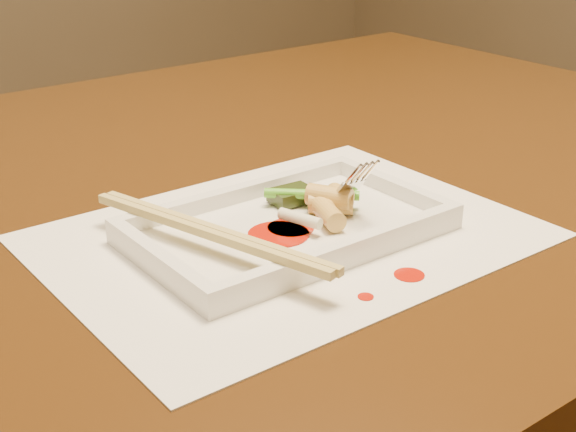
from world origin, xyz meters
TOP-DOWN VIEW (x-y plane):
  - table at (0.00, 0.00)m, footprint 1.40×0.90m
  - placemat at (-0.02, -0.17)m, footprint 0.40×0.30m
  - sauce_splatter_a at (0.01, -0.28)m, footprint 0.02×0.02m
  - sauce_splatter_b at (-0.04, -0.29)m, footprint 0.01×0.01m
  - plate_base at (-0.02, -0.17)m, footprint 0.26×0.16m
  - plate_rim_far at (-0.02, -0.09)m, footprint 0.26×0.01m
  - plate_rim_near at (-0.02, -0.24)m, footprint 0.26×0.01m
  - plate_rim_left at (-0.14, -0.17)m, footprint 0.01×0.14m
  - plate_rim_right at (0.10, -0.17)m, footprint 0.01×0.14m
  - veg_piece at (0.02, -0.13)m, footprint 0.04×0.03m
  - scallion_white at (-0.02, -0.18)m, footprint 0.02×0.04m
  - scallion_green at (0.02, -0.15)m, footprint 0.07×0.06m
  - chopstick_a at (-0.10, -0.17)m, footprint 0.07×0.23m
  - chopstick_b at (-0.09, -0.17)m, footprint 0.07×0.23m
  - fork at (0.05, -0.15)m, footprint 0.09×0.10m
  - sauce_blob_0 at (-0.04, -0.17)m, footprint 0.05×0.05m
  - sauce_blob_1 at (-0.02, -0.17)m, footprint 0.04×0.04m
  - rice_cake_0 at (0.01, -0.18)m, footprint 0.03×0.05m
  - rice_cake_1 at (0.03, -0.16)m, footprint 0.05×0.04m
  - rice_cake_2 at (0.03, -0.17)m, footprint 0.04×0.04m
  - rice_cake_3 at (0.03, -0.17)m, footprint 0.04×0.04m

SIDE VIEW (x-z plane):
  - table at x=0.00m, z-range 0.27..1.02m
  - placemat at x=-0.02m, z-range 0.75..0.75m
  - sauce_splatter_a at x=0.01m, z-range 0.75..0.75m
  - sauce_splatter_b at x=-0.04m, z-range 0.75..0.75m
  - plate_base at x=-0.02m, z-range 0.75..0.76m
  - sauce_blob_0 at x=-0.04m, z-range 0.76..0.76m
  - sauce_blob_1 at x=-0.02m, z-range 0.76..0.76m
  - plate_rim_far at x=-0.02m, z-range 0.76..0.77m
  - plate_rim_near at x=-0.02m, z-range 0.76..0.77m
  - plate_rim_left at x=-0.14m, z-range 0.76..0.77m
  - plate_rim_right at x=0.10m, z-range 0.76..0.77m
  - veg_piece at x=0.02m, z-range 0.76..0.77m
  - rice_cake_0 at x=0.01m, z-range 0.76..0.78m
  - rice_cake_1 at x=0.03m, z-range 0.76..0.78m
  - rice_cake_3 at x=0.03m, z-range 0.76..0.78m
  - scallion_white at x=-0.02m, z-range 0.77..0.78m
  - scallion_green at x=0.02m, z-range 0.77..0.78m
  - rice_cake_2 at x=0.03m, z-range 0.77..0.79m
  - chopstick_a at x=-0.10m, z-range 0.77..0.78m
  - chopstick_b at x=-0.09m, z-range 0.77..0.78m
  - fork at x=0.05m, z-range 0.76..0.90m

